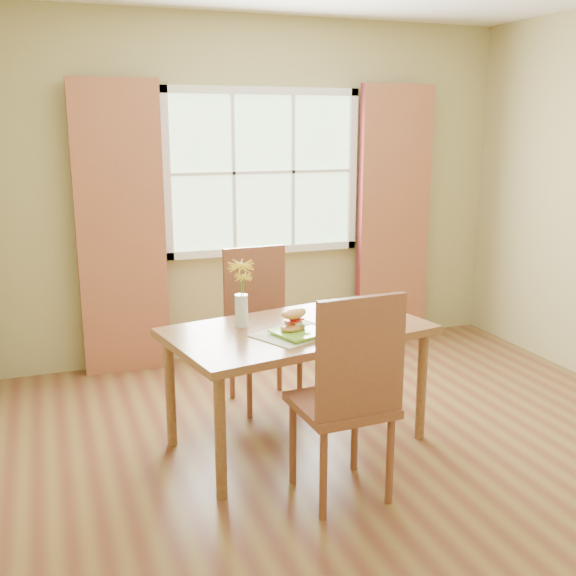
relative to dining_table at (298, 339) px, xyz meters
The scene contains 12 objects.
room 0.80m from the dining_table, 27.02° to the right, with size 4.24×3.84×2.74m.
window 1.93m from the dining_table, 78.45° to the left, with size 1.62×0.06×1.32m.
curtain_left 1.85m from the dining_table, 116.62° to the left, with size 0.65×0.08×2.20m, color maroon.
curtain_right 2.24m from the dining_table, 46.98° to the left, with size 0.65×0.08×2.20m, color maroon.
dining_table is the anchor object (origin of this frame).
chair_near 0.72m from the dining_table, 89.63° to the right, with size 0.48×0.48×1.10m.
chair_far 0.72m from the dining_table, 90.39° to the left, with size 0.47×0.47×1.06m.
placemat 0.15m from the dining_table, 113.81° to the right, with size 0.45×0.33×0.01m, color beige.
plate 0.19m from the dining_table, 107.31° to the right, with size 0.26×0.26×0.01m, color #70BB2E.
croissant_sandwich 0.21m from the dining_table, 120.87° to the right, with size 0.22×0.20×0.13m.
water_glass 0.29m from the dining_table, 20.06° to the right, with size 0.08×0.08×0.12m.
flower_vase 0.45m from the dining_table, 156.90° to the left, with size 0.16×0.16×0.39m.
Camera 1 is at (-1.69, -3.33, 1.87)m, focal length 42.00 mm.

